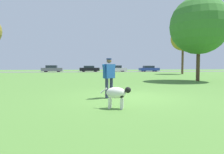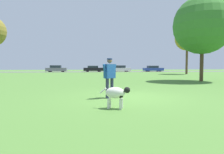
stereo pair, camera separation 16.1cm
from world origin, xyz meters
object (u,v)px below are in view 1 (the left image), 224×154
Objects in this scene: person at (109,74)px; parked_car_blue at (149,69)px; dog at (117,93)px; tree_near_right at (199,26)px; parked_car_white at (116,69)px; parked_car_grey at (52,69)px; frisbee at (108,95)px; tree_far_right at (183,39)px; parked_car_black at (89,69)px.

person is 38.56m from parked_car_blue.
dog is 0.13× the size of tree_near_right.
parked_car_white is at bearing 175.71° from parked_car_blue.
dog is 38.56m from parked_car_grey.
tree_near_right is at bearing -59.30° from parked_car_grey.
frisbee is 0.05× the size of parked_car_white.
dog is 28.03m from tree_far_right.
parked_car_black is at bearing 106.15° from tree_near_right.
parked_car_black is 13.59m from parked_car_blue.
tree_far_right reaches higher than person.
person is 35.67m from parked_car_black.
parked_car_white is at bearing 79.49° from frisbee.
parked_car_white reaches higher than dog.
tree_far_right is 1.64× the size of parked_car_blue.
parked_car_grey is at bearing 146.47° from tree_far_right.
parked_car_white is (13.89, 0.35, -0.01)m from parked_car_grey.
person is 0.22× the size of tree_far_right.
parked_car_blue is (13.59, 0.21, -0.01)m from parked_car_black.
parked_car_grey is 7.84m from parked_car_black.
parked_car_blue is at bearing 91.19° from dog.
frisbee is at bearing -113.67° from parked_car_blue.
parked_car_white reaches higher than frisbee.
parked_car_blue is (21.43, 0.02, -0.03)m from parked_car_grey.
parked_car_black is at bearing 52.05° from person.
parked_car_grey reaches higher than parked_car_white.
parked_car_black is (0.50, 34.80, 0.65)m from frisbee.
tree_near_right is 1.61× the size of parked_car_grey.
dog is at bearing -101.94° from parked_car_white.
parked_car_grey is 13.90m from parked_car_white.
frisbee is 0.03× the size of tree_near_right.
tree_near_right is 28.86m from parked_car_white.
dog is 0.13× the size of tree_far_right.
dog reaches higher than frisbee.
frisbee is at bearing -102.61° from parked_car_white.
dog is at bearing -131.80° from tree_near_right.
person is 36.80m from parked_car_white.
tree_near_right is at bearing -76.66° from parked_car_black.
dog is 13.68m from tree_near_right.
parked_car_blue reaches higher than frisbee.
frisbee is 35.76m from parked_car_grey.
parked_car_grey is (-15.94, 28.16, -3.97)m from tree_near_right.
dog is 3.86× the size of frisbee.
parked_car_blue is (14.14, 35.87, -0.29)m from person.
tree_far_right is 20.58m from parked_car_black.
parked_car_grey is (-7.34, 34.99, 0.68)m from frisbee.
tree_near_right reaches higher than parked_car_grey.
parked_car_grey is 0.96× the size of parked_car_white.
tree_near_right is 29.40m from parked_car_black.
tree_near_right is (8.65, 7.69, 3.71)m from person.
parked_car_black is at bearing 179.13° from parked_car_blue.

